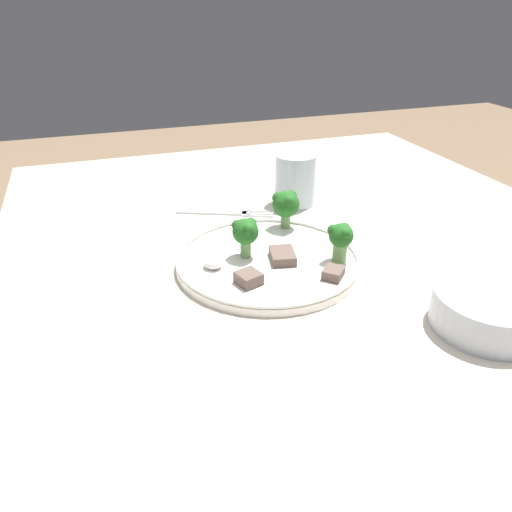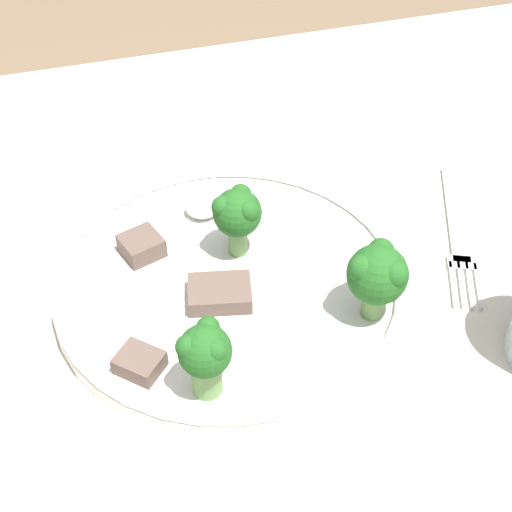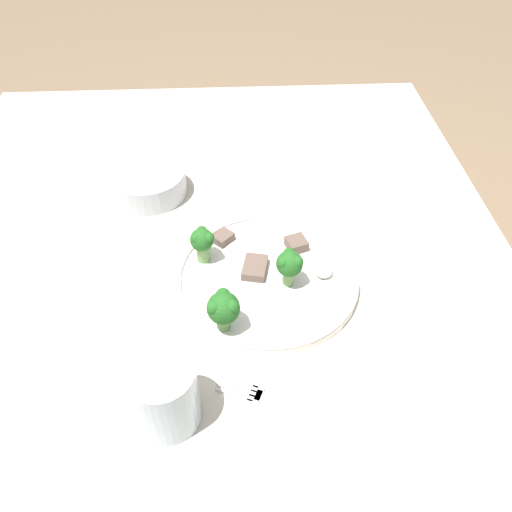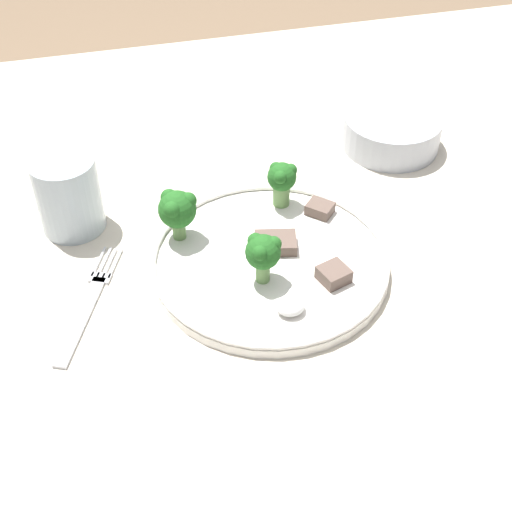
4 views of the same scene
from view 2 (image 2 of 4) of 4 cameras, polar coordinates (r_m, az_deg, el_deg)
The scene contains 10 objects.
table at distance 0.59m, azimuth -0.53°, elevation -16.01°, with size 1.28×1.01×0.76m.
dinner_plate at distance 0.57m, azimuth -2.24°, elevation -2.10°, with size 0.28×0.28×0.02m.
fork at distance 0.65m, azimuth 15.82°, elevation 1.95°, with size 0.09×0.18×0.00m.
broccoli_floret_near_rim_left at distance 0.47m, azimuth -4.15°, elevation -7.67°, with size 0.04×0.04×0.06m.
broccoli_floret_center_left at distance 0.52m, azimuth 9.69°, elevation -1.43°, with size 0.05×0.05×0.06m.
broccoli_floret_back_left at distance 0.56m, azimuth -1.50°, elevation 3.44°, with size 0.04×0.04×0.06m.
meat_slice_front_slice at distance 0.55m, azimuth -3.00°, elevation -3.01°, with size 0.05×0.04×0.01m.
meat_slice_middle_slice at distance 0.59m, azimuth -9.15°, elevation 0.81°, with size 0.04×0.04×0.02m.
meat_slice_rear_slice at distance 0.51m, azimuth -9.30°, elevation -8.42°, with size 0.04×0.04×0.01m.
sauce_dollop at distance 0.62m, azimuth -4.26°, elevation 3.97°, with size 0.03×0.03×0.02m.
Camera 2 is at (0.08, 0.29, 1.18)m, focal length 50.00 mm.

